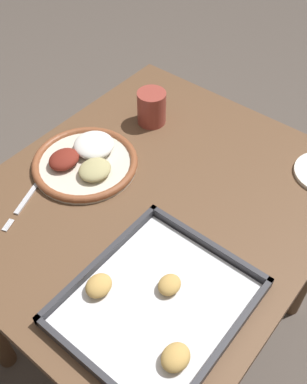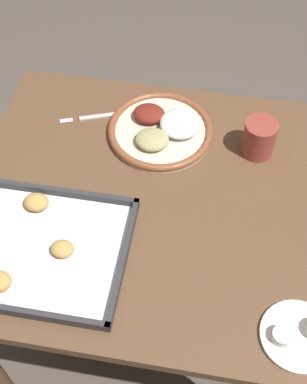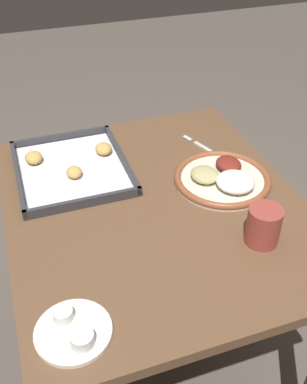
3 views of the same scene
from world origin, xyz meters
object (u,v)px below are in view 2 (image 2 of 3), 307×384
baking_tray (42,249)px  drinking_cup (259,138)px  dinner_plate (162,129)px  saucer_plate (300,335)px  fork (100,116)px

baking_tray → drinking_cup: bearing=-140.2°
dinner_plate → saucer_plate: 0.62m
saucer_plate → baking_tray: size_ratio=0.42×
saucer_plate → fork: bearing=-44.7°
fork → drinking_cup: (-0.42, 0.05, 0.05)m
saucer_plate → baking_tray: (0.56, -0.10, -0.00)m
fork → dinner_plate: bearing=150.6°
fork → baking_tray: size_ratio=0.50×
saucer_plate → baking_tray: baking_tray is taller
baking_tray → drinking_cup: 0.59m
baking_tray → drinking_cup: size_ratio=3.76×
dinner_plate → drinking_cup: 0.25m
dinner_plate → saucer_plate: (-0.36, 0.50, -0.00)m
fork → drinking_cup: 0.43m
fork → baking_tray: 0.43m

